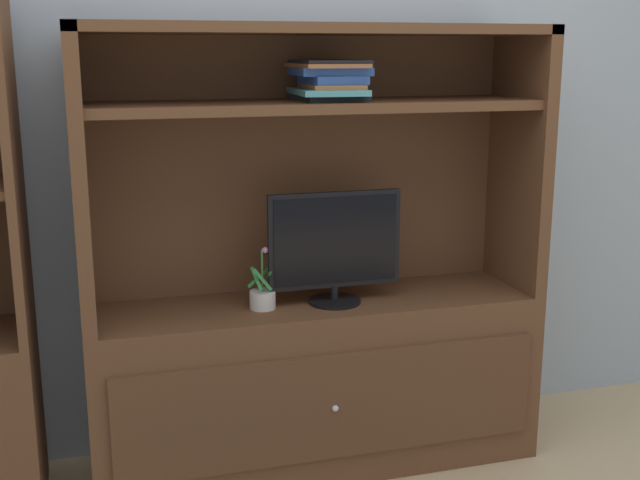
% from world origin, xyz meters
% --- Properties ---
extents(painted_rear_wall, '(6.00, 0.10, 2.80)m').
position_xyz_m(painted_rear_wall, '(0.00, 0.75, 1.40)').
color(painted_rear_wall, '#9EA8B2').
rests_on(painted_rear_wall, ground_plane).
extents(media_console, '(1.73, 0.48, 1.70)m').
position_xyz_m(media_console, '(0.00, 0.41, 0.53)').
color(media_console, brown).
rests_on(media_console, ground_plane).
extents(tv_monitor, '(0.51, 0.20, 0.43)m').
position_xyz_m(tv_monitor, '(0.06, 0.35, 0.90)').
color(tv_monitor, black).
rests_on(tv_monitor, media_console).
extents(potted_plant, '(0.10, 0.10, 0.23)m').
position_xyz_m(potted_plant, '(-0.22, 0.36, 0.71)').
color(potted_plant, beige).
rests_on(potted_plant, media_console).
extents(magazine_stack, '(0.27, 0.36, 0.14)m').
position_xyz_m(magazine_stack, '(0.05, 0.40, 1.50)').
color(magazine_stack, black).
rests_on(magazine_stack, media_console).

